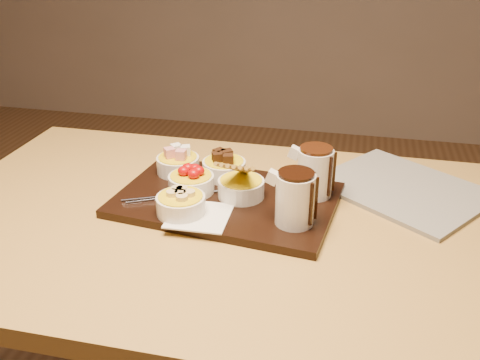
% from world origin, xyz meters
% --- Properties ---
extents(dining_table, '(1.20, 0.80, 0.75)m').
position_xyz_m(dining_table, '(0.00, 0.00, 0.65)').
color(dining_table, '#B28A42').
rests_on(dining_table, ground).
extents(serving_board, '(0.49, 0.35, 0.02)m').
position_xyz_m(serving_board, '(0.02, 0.06, 0.76)').
color(serving_board, black).
rests_on(serving_board, dining_table).
extents(napkin, '(0.12, 0.12, 0.00)m').
position_xyz_m(napkin, '(-0.01, -0.04, 0.77)').
color(napkin, white).
rests_on(napkin, serving_board).
extents(bowl_marshmallows, '(0.10, 0.10, 0.04)m').
position_xyz_m(bowl_marshmallows, '(-0.12, 0.15, 0.79)').
color(bowl_marshmallows, silver).
rests_on(bowl_marshmallows, serving_board).
extents(bowl_cake, '(0.10, 0.10, 0.04)m').
position_xyz_m(bowl_cake, '(-0.01, 0.15, 0.79)').
color(bowl_cake, silver).
rests_on(bowl_cake, serving_board).
extents(bowl_strawberries, '(0.10, 0.10, 0.04)m').
position_xyz_m(bowl_strawberries, '(-0.06, 0.06, 0.79)').
color(bowl_strawberries, silver).
rests_on(bowl_strawberries, serving_board).
extents(bowl_biscotti, '(0.10, 0.10, 0.04)m').
position_xyz_m(bowl_biscotti, '(0.05, 0.06, 0.79)').
color(bowl_biscotti, silver).
rests_on(bowl_biscotti, serving_board).
extents(bowl_bananas, '(0.10, 0.10, 0.04)m').
position_xyz_m(bowl_bananas, '(-0.05, -0.04, 0.79)').
color(bowl_bananas, silver).
rests_on(bowl_bananas, serving_board).
extents(pitcher_dark_chocolate, '(0.08, 0.08, 0.10)m').
position_xyz_m(pitcher_dark_chocolate, '(0.18, -0.02, 0.82)').
color(pitcher_dark_chocolate, silver).
rests_on(pitcher_dark_chocolate, serving_board).
extents(pitcher_milk_chocolate, '(0.08, 0.08, 0.10)m').
position_xyz_m(pitcher_milk_chocolate, '(0.20, 0.10, 0.82)').
color(pitcher_milk_chocolate, silver).
rests_on(pitcher_milk_chocolate, serving_board).
extents(fondue_skewers, '(0.14, 0.25, 0.01)m').
position_xyz_m(fondue_skewers, '(-0.07, 0.04, 0.77)').
color(fondue_skewers, silver).
rests_on(fondue_skewers, serving_board).
extents(newspaper, '(0.44, 0.42, 0.01)m').
position_xyz_m(newspaper, '(0.40, 0.20, 0.76)').
color(newspaper, beige).
rests_on(newspaper, dining_table).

